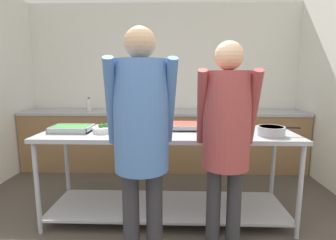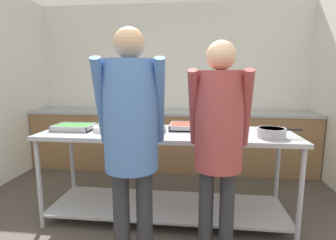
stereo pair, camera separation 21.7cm
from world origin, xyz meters
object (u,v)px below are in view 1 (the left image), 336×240
serving_tray_vegetables (141,131)px  guest_serving_left (226,131)px  serving_tray_roast (192,126)px  serving_tray_greens (72,129)px  guest_serving_right (141,130)px  sauce_pan (271,131)px  water_bottle (89,105)px  broccoli_bowl (103,129)px  plate_stack (235,132)px

serving_tray_vegetables → guest_serving_left: 0.92m
serving_tray_roast → guest_serving_left: 0.83m
serving_tray_greens → guest_serving_right: bearing=-44.4°
serving_tray_vegetables → sauce_pan: sauce_pan is taller
serving_tray_vegetables → water_bottle: water_bottle is taller
serving_tray_vegetables → serving_tray_roast: (0.51, 0.24, 0.00)m
guest_serving_right → water_bottle: 2.56m
serving_tray_greens → guest_serving_right: 1.15m
broccoli_bowl → serving_tray_roast: (0.89, 0.23, -0.01)m
plate_stack → guest_serving_left: bearing=-109.8°
broccoli_bowl → sauce_pan: bearing=-3.1°
serving_tray_greens → sauce_pan: size_ratio=1.01×
broccoli_bowl → water_bottle: 1.68m
serving_tray_vegetables → sauce_pan: 1.23m
broccoli_bowl → guest_serving_left: 1.24m
serving_tray_roast → serving_tray_vegetables: bearing=-154.9°
broccoli_bowl → water_bottle: size_ratio=0.90×
plate_stack → water_bottle: bearing=139.2°
guest_serving_left → water_bottle: bearing=129.5°
serving_tray_roast → guest_serving_left: size_ratio=0.27×
broccoli_bowl → serving_tray_roast: 0.91m
serving_tray_roast → water_bottle: 2.02m
water_bottle → serving_tray_vegetables: bearing=-56.7°
broccoli_bowl → serving_tray_roast: bearing=14.4°
guest_serving_left → serving_tray_roast: bearing=104.8°
serving_tray_greens → serving_tray_roast: size_ratio=0.84×
serving_tray_vegetables → plate_stack: (0.89, -0.09, 0.01)m
guest_serving_right → water_bottle: (-1.13, 2.29, -0.08)m
guest_serving_right → water_bottle: size_ratio=8.25×
serving_tray_vegetables → guest_serving_right: (0.11, -0.73, 0.16)m
serving_tray_vegetables → water_bottle: 1.87m
plate_stack → guest_serving_right: size_ratio=0.12×
water_bottle → guest_serving_right: bearing=-63.7°
serving_tray_greens → water_bottle: water_bottle is taller
serving_tray_greens → plate_stack: size_ratio=1.77×
serving_tray_roast → water_bottle: bearing=139.3°
guest_serving_left → guest_serving_right: bearing=-164.1°
serving_tray_greens → guest_serving_right: size_ratio=0.22×
serving_tray_greens → guest_serving_left: bearing=-23.6°
sauce_pan → guest_serving_left: (-0.51, -0.48, 0.09)m
serving_tray_greens → sauce_pan: bearing=-4.1°
guest_serving_right → sauce_pan: bearing=30.4°
serving_tray_greens → water_bottle: 1.53m
serving_tray_vegetables → guest_serving_right: 0.76m
serving_tray_roast → guest_serving_right: 1.06m
serving_tray_greens → sauce_pan: 1.94m
water_bottle → serving_tray_roast: bearing=-40.7°
sauce_pan → plate_stack: bearing=-177.0°
serving_tray_greens → broccoli_bowl: size_ratio=2.00×
serving_tray_greens → plate_stack: (1.59, -0.16, 0.01)m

